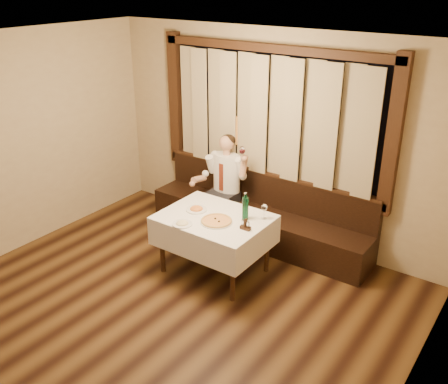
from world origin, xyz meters
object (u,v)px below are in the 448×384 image
Objects in this scene: cruet_caddy at (245,226)px; green_bottle at (245,208)px; dining_table at (214,224)px; pasta_red at (196,208)px; banquette at (259,218)px; pasta_cream at (182,222)px; seated_man at (224,178)px; pizza at (216,221)px.

green_bottle is at bearing 124.79° from cruet_caddy.
pasta_red reaches higher than dining_table.
banquette is at bearing 74.73° from pasta_red.
banquette is at bearing 90.00° from dining_table.
banquette is at bearing 82.86° from pasta_cream.
seated_man is at bearing 104.73° from pasta_cream.
pasta_red is at bearing -105.27° from banquette.
banquette is 1.23m from pizza.
green_bottle reaches higher than pizza.
pasta_red is 0.40m from pasta_cream.
banquette is 1.08m from dining_table.
cruet_caddy reaches higher than pasta_red.
pasta_cream is 0.75m from green_bottle.
green_bottle is (0.23, 0.26, 0.13)m from pizza.
pasta_red reaches higher than pasta_cream.
dining_table is 9.96× the size of cruet_caddy.
pizza is at bearing -171.57° from cruet_caddy.
banquette is 2.52× the size of dining_table.
green_bottle is at bearing 49.23° from pizza.
banquette is 25.09× the size of cruet_caddy.
dining_table is at bearing 65.17° from pasta_cream.
dining_table is 5.47× the size of pasta_cream.
dining_table is 0.20m from pizza.
cruet_caddy is at bearing 26.25° from pasta_cream.
green_bottle is at bearing -68.95° from banquette.
pasta_cream is at bearing -133.63° from green_bottle.
pasta_cream is (-0.28, -0.27, 0.02)m from pizza.
pasta_red is at bearing 104.38° from pasta_cream.
pizza is 1.22m from seated_man.
dining_table is at bearing 174.08° from cruet_caddy.
seated_man is at bearing 137.68° from green_bottle.
pizza is (0.11, -0.11, 0.12)m from dining_table.
dining_table is 0.31m from pasta_red.
dining_table is at bearing -2.40° from pasta_red.
cruet_caddy is at bearing 7.39° from pizza.
banquette is at bearing 111.05° from green_bottle.
banquette is 1.10m from green_bottle.
pasta_red is at bearing -166.77° from green_bottle.
pizza reaches higher than dining_table.
dining_table is 1.08m from seated_man.
cruet_caddy is (0.14, -0.21, -0.10)m from green_bottle.
green_bottle reaches higher than pasta_red.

